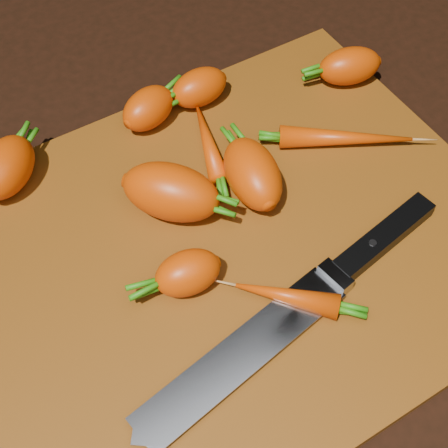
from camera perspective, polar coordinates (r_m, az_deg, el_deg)
ground at (r=0.57m, az=0.52°, el=-2.70°), size 2.00×2.00×0.01m
cutting_board at (r=0.56m, az=0.53°, el=-2.11°), size 0.50×0.40×0.01m
carrot_0 at (r=0.62m, az=-19.28°, el=4.92°), size 0.08×0.08×0.05m
carrot_1 at (r=0.52m, az=-3.34°, el=-4.48°), size 0.06×0.05×0.04m
carrot_2 at (r=0.56m, az=-4.87°, el=2.94°), size 0.10×0.10×0.05m
carrot_3 at (r=0.58m, az=2.62°, el=4.62°), size 0.06×0.09×0.05m
carrot_4 at (r=0.66m, az=-2.27°, el=12.37°), size 0.06×0.04×0.04m
carrot_5 at (r=0.64m, az=-6.94°, el=10.46°), size 0.07×0.06×0.04m
carrot_6 at (r=0.70m, az=11.41°, el=13.97°), size 0.08×0.06×0.04m
carrot_7 at (r=0.62m, az=-1.46°, el=7.49°), size 0.05×0.10×0.02m
carrot_8 at (r=0.63m, az=11.08°, el=7.73°), size 0.12×0.09×0.02m
carrot_9 at (r=0.52m, az=5.75°, el=-6.57°), size 0.08×0.08×0.02m
knife at (r=0.51m, az=3.36°, el=-10.41°), size 0.33×0.08×0.02m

